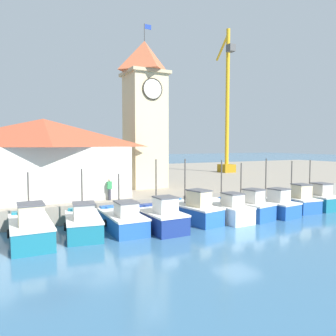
% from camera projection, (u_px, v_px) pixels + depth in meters
% --- Properties ---
extents(ground_plane, '(300.00, 300.00, 0.00)m').
position_uv_depth(ground_plane, '(237.00, 233.00, 20.30)').
color(ground_plane, '#386689').
extents(quay_wharf, '(120.00, 40.00, 1.33)m').
position_uv_depth(quay_wharf, '(107.00, 180.00, 44.16)').
color(quay_wharf, gray).
rests_on(quay_wharf, ground).
extents(fishing_boat_far_left, '(2.30, 5.21, 3.93)m').
position_uv_depth(fishing_boat_far_left, '(30.00, 229.00, 18.29)').
color(fishing_boat_far_left, '#196B7F').
rests_on(fishing_boat_far_left, ground).
extents(fishing_boat_left_outer, '(2.71, 4.71, 4.02)m').
position_uv_depth(fishing_boat_left_outer, '(83.00, 223.00, 19.80)').
color(fishing_boat_left_outer, '#196B7F').
rests_on(fishing_boat_left_outer, ground).
extents(fishing_boat_left_inner, '(2.19, 4.94, 3.61)m').
position_uv_depth(fishing_boat_left_inner, '(122.00, 220.00, 21.01)').
color(fishing_boat_left_inner, '#2356A8').
rests_on(fishing_boat_left_inner, ground).
extents(fishing_boat_mid_left, '(2.19, 4.39, 4.55)m').
position_uv_depth(fishing_boat_mid_left, '(160.00, 218.00, 21.13)').
color(fishing_boat_mid_left, navy).
rests_on(fishing_boat_mid_left, ground).
extents(fishing_boat_center, '(2.73, 5.26, 4.47)m').
position_uv_depth(fishing_boat_center, '(191.00, 210.00, 23.39)').
color(fishing_boat_center, '#2356A8').
rests_on(fishing_boat_center, ground).
extents(fishing_boat_mid_right, '(2.00, 4.42, 4.37)m').
position_uv_depth(fishing_boat_mid_right, '(226.00, 210.00, 23.82)').
color(fishing_boat_mid_right, silver).
rests_on(fishing_boat_mid_right, ground).
extents(fishing_boat_right_inner, '(2.64, 4.35, 4.12)m').
position_uv_depth(fishing_boat_right_inner, '(246.00, 207.00, 24.58)').
color(fishing_boat_right_inner, '#2356A8').
rests_on(fishing_boat_right_inner, ground).
extents(fishing_boat_right_outer, '(2.47, 4.44, 4.41)m').
position_uv_depth(fishing_boat_right_outer, '(271.00, 205.00, 25.64)').
color(fishing_boat_right_outer, '#2356A8').
rests_on(fishing_boat_right_outer, ground).
extents(fishing_boat_far_right, '(2.50, 4.32, 4.11)m').
position_uv_depth(fishing_boat_far_right, '(296.00, 201.00, 27.45)').
color(fishing_boat_far_right, '#2356A8').
rests_on(fishing_boat_far_right, ground).
extents(fishing_boat_end_right, '(2.34, 4.51, 4.17)m').
position_uv_depth(fishing_boat_end_right, '(314.00, 199.00, 28.40)').
color(fishing_boat_end_right, '#196B7F').
rests_on(fishing_boat_end_right, ground).
extents(clock_tower, '(3.90, 3.90, 15.65)m').
position_uv_depth(clock_tower, '(145.00, 111.00, 31.65)').
color(clock_tower, beige).
rests_on(clock_tower, quay_wharf).
extents(warehouse_left, '(12.58, 6.51, 6.17)m').
position_uv_depth(warehouse_left, '(44.00, 158.00, 25.41)').
color(warehouse_left, silver).
rests_on(warehouse_left, quay_wharf).
extents(port_crane_near, '(3.26, 7.38, 21.05)m').
position_uv_depth(port_crane_near, '(227.00, 117.00, 48.81)').
color(port_crane_near, '#976E11').
rests_on(port_crane_near, quay_wharf).
extents(dock_worker_near_tower, '(0.34, 0.22, 1.62)m').
position_uv_depth(dock_worker_near_tower, '(109.00, 189.00, 24.54)').
color(dock_worker_near_tower, '#33333D').
rests_on(dock_worker_near_tower, quay_wharf).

